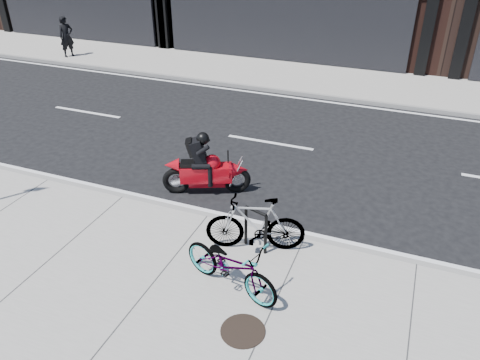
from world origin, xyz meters
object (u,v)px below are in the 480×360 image
at_px(bike_rack, 256,226).
at_px(bicycle_front, 231,265).
at_px(pedestrian, 66,37).
at_px(motorcycle, 210,169).
at_px(manhole_cover, 243,331).
at_px(bicycle_rear, 255,224).

distance_m(bike_rack, bicycle_front, 1.12).
distance_m(bicycle_front, pedestrian, 15.68).
relative_size(bike_rack, pedestrian, 0.51).
height_order(bike_rack, motorcycle, motorcycle).
bearing_deg(motorcycle, manhole_cover, -82.32).
distance_m(bicycle_front, motorcycle, 3.25).
relative_size(bike_rack, motorcycle, 0.45).
bearing_deg(motorcycle, bicycle_front, -82.95).
xyz_separation_m(bicycle_rear, manhole_cover, (0.50, -1.89, -0.52)).
bearing_deg(manhole_cover, bicycle_rear, 104.88).
relative_size(bicycle_rear, motorcycle, 0.96).
bearing_deg(bicycle_rear, manhole_cover, -2.65).
relative_size(bicycle_front, manhole_cover, 2.74).
bearing_deg(manhole_cover, bicycle_front, 123.34).
distance_m(pedestrian, manhole_cover, 16.60).
distance_m(bicycle_rear, manhole_cover, 2.03).
relative_size(bicycle_rear, pedestrian, 1.08).
distance_m(bike_rack, manhole_cover, 2.01).
distance_m(bicycle_front, manhole_cover, 1.04).
height_order(bike_rack, bicycle_rear, bicycle_rear).
xyz_separation_m(bicycle_front, bicycle_rear, (0.01, 1.12, 0.06)).
bearing_deg(bicycle_front, bike_rack, 16.19).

